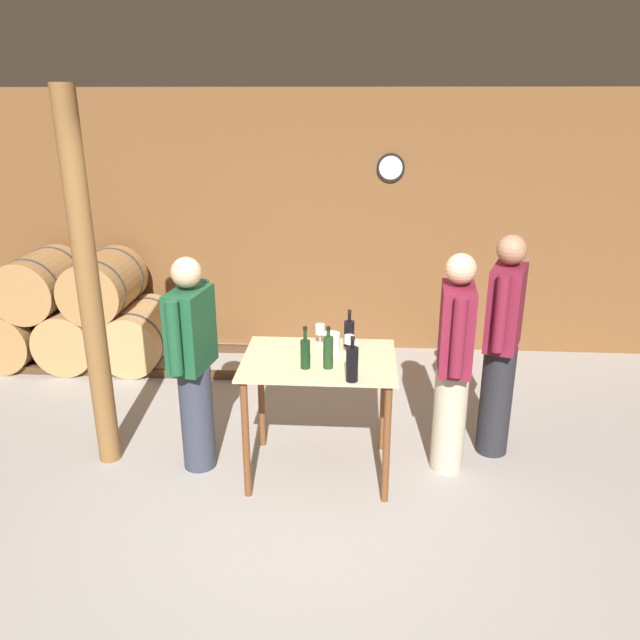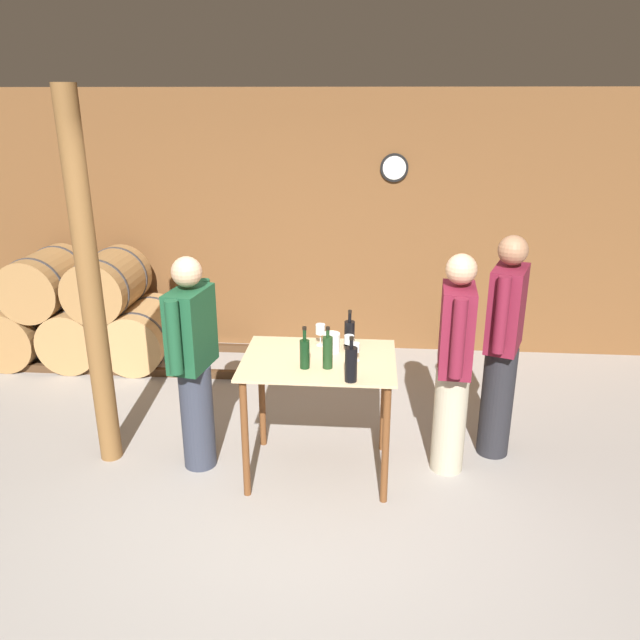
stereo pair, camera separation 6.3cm
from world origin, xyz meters
name	(u,v)px [view 2 (the right image)]	position (x,y,z in m)	size (l,w,h in m)	color
ground_plane	(299,503)	(0.00, 0.00, 0.00)	(14.00, 14.00, 0.00)	#9E9993
back_wall	(328,225)	(0.00, 2.87, 1.35)	(8.40, 0.08, 2.70)	brown
barrel_rack	(81,314)	(-2.50, 2.26, 0.51)	(3.41, 0.85, 1.16)	#4C331E
tasting_table	(319,380)	(0.11, 0.41, 0.74)	(1.06, 0.79, 0.90)	#D1B284
wooden_post	(90,289)	(-1.50, 0.47, 1.35)	(0.16, 0.16, 2.70)	brown
wine_bottle_far_left	(305,353)	(0.02, 0.25, 1.01)	(0.07, 0.07, 0.29)	black
wine_bottle_left	(328,351)	(0.18, 0.26, 1.02)	(0.07, 0.07, 0.29)	#193819
wine_bottle_center	(350,332)	(0.31, 0.67, 1.00)	(0.08, 0.08, 0.27)	black
wine_bottle_right	(351,364)	(0.34, 0.07, 1.02)	(0.08, 0.08, 0.30)	black
wine_glass_near_left	(320,330)	(0.10, 0.65, 1.02)	(0.07, 0.07, 0.16)	silver
wine_glass_near_center	(349,340)	(0.31, 0.50, 1.01)	(0.07, 0.07, 0.14)	silver
wine_glass_near_right	(356,348)	(0.36, 0.39, 0.99)	(0.06, 0.06, 0.13)	silver
ice_bucket	(331,342)	(0.18, 0.55, 0.97)	(0.12, 0.12, 0.14)	white
person_host	(193,361)	(-0.79, 0.42, 0.85)	(0.29, 0.58, 1.61)	#333847
person_visitor_with_scarf	(454,361)	(1.05, 0.52, 0.86)	(0.25, 0.59, 1.64)	#B7AD93
person_visitor_bearded	(503,344)	(1.43, 0.77, 0.91)	(0.34, 0.56, 1.71)	#232328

